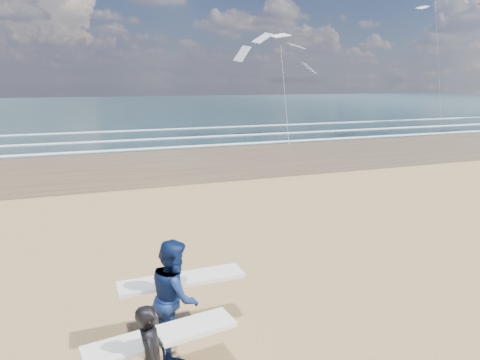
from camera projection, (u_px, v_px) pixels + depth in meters
name	position (u px, v px, depth m)	size (l,w,h in m)	color
wet_sand_strip	(390.00, 147.00, 29.69)	(220.00, 12.00, 0.01)	#4C3928
ocean	(196.00, 105.00, 79.06)	(220.00, 100.00, 0.02)	#172E32
foam_breakers	(316.00, 131.00, 38.92)	(220.00, 11.70, 0.05)	white
surfer_near	(154.00, 356.00, 5.85)	(2.25, 1.10, 1.64)	black
surfer_far	(175.00, 296.00, 7.16)	(2.21, 1.15, 2.00)	#0E204F
kite_1	(283.00, 68.00, 32.52)	(6.84, 4.85, 9.24)	slate
kite_5	(437.00, 43.00, 45.74)	(5.52, 4.71, 15.72)	slate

